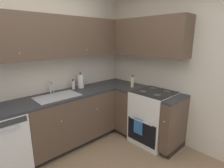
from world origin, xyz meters
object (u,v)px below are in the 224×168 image
object	(u,v)px
dishwasher	(0,144)
paper_towel_roll	(81,81)
soap_bottle	(73,85)
oil_bottle	(132,82)
oven_range	(153,117)

from	to	relation	value
dishwasher	paper_towel_roll	xyz separation A→B (m)	(1.38, 0.16, 0.59)
soap_bottle	oil_bottle	xyz separation A→B (m)	(0.85, -0.63, 0.03)
soap_bottle	paper_towel_roll	xyz separation A→B (m)	(0.15, -0.02, 0.04)
oil_bottle	dishwasher	bearing A→B (deg)	167.81
oven_range	soap_bottle	world-z (taller)	soap_bottle
soap_bottle	oil_bottle	world-z (taller)	oil_bottle
paper_towel_roll	oil_bottle	size ratio (longest dim) A/B	1.37
oven_range	soap_bottle	size ratio (longest dim) A/B	5.92
paper_towel_roll	oven_range	bearing A→B (deg)	-56.21
dishwasher	soap_bottle	bearing A→B (deg)	8.29
dishwasher	oven_range	distance (m)	2.30
oven_range	oil_bottle	bearing A→B (deg)	92.23
oven_range	dishwasher	bearing A→B (deg)	156.34
oven_range	soap_bottle	xyz separation A→B (m)	(-0.87, 1.11, 0.52)
oven_range	soap_bottle	bearing A→B (deg)	128.26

